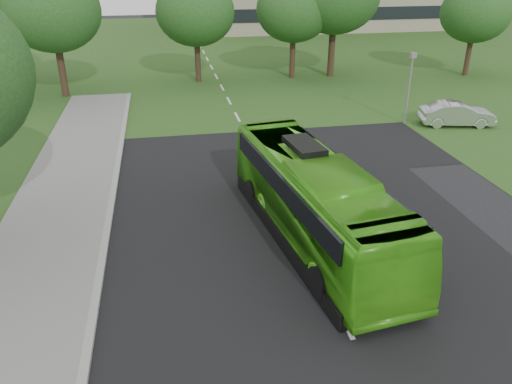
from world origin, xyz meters
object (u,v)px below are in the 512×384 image
Objects in this scene: tree_park_a at (52,11)px; tree_park_e at (476,13)px; tree_park_c at (294,10)px; sedan at (457,114)px; tree_park_b at (195,12)px; bus at (314,199)px; camera_pole at (410,79)px.

tree_park_e is (33.00, 0.94, -0.83)m from tree_park_a.
sedan is (6.64, -14.56, -4.76)m from tree_park_c.
tree_park_a is 1.09× the size of tree_park_c.
tree_park_e is at bearing -4.62° from tree_park_b.
bus reaches higher than sedan.
sedan is (12.46, 11.32, -0.84)m from bus.
tree_park_b is 18.12m from camera_pole.
tree_park_b is 1.83× the size of sedan.
tree_park_a reaches higher than tree_park_c.
tree_park_b is 26.21m from bus.
camera_pole reaches higher than bus.
tree_park_c reaches higher than sedan.
tree_park_a reaches higher than sedan.
tree_park_e is at bearing 41.56° from bus.
bus is 15.53m from camera_pole.
tree_park_a is 0.78× the size of bus.
camera_pole is (9.53, 12.20, 1.23)m from bus.
tree_park_e is (15.02, -1.90, -0.33)m from tree_park_c.
camera_pole is at bearing -49.52° from tree_park_b.
tree_park_a is 18.22m from tree_park_c.
tree_park_e is (22.94, -1.85, -0.29)m from tree_park_b.
tree_park_b is 1.07× the size of tree_park_e.
tree_park_e is 1.72× the size of sedan.
tree_park_b is at bearing 175.38° from tree_park_e.
tree_park_a reaches higher than tree_park_b.
bus is at bearing 143.88° from sedan.
tree_park_a is 2.04× the size of camera_pole.
tree_park_e is at bearing 24.33° from camera_pole.
camera_pole is (21.70, -10.84, -3.19)m from tree_park_a.
tree_park_c is 1.07× the size of tree_park_e.
tree_park_a reaches higher than camera_pole.
tree_park_e is 31.97m from bus.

